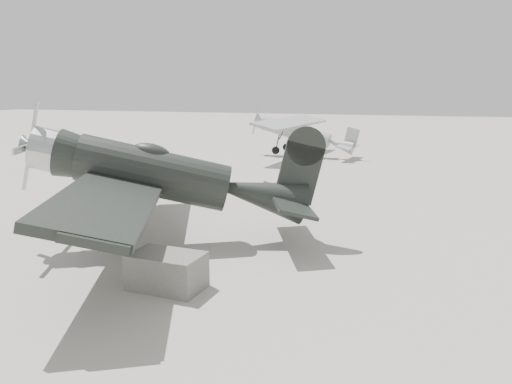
% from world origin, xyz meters
% --- Properties ---
extents(ground, '(160.00, 160.00, 0.00)m').
position_xyz_m(ground, '(0.00, 0.00, 0.00)').
color(ground, gray).
rests_on(ground, ground).
extents(lowwing_monoplane, '(9.31, 12.23, 4.03)m').
position_xyz_m(lowwing_monoplane, '(-0.97, 1.25, 2.13)').
color(lowwing_monoplane, black).
rests_on(lowwing_monoplane, ground).
extents(highwing_monoplane, '(7.69, 10.82, 3.06)m').
position_xyz_m(highwing_monoplane, '(-1.65, 22.38, 1.91)').
color(highwing_monoplane, '#A2A4A7').
rests_on(highwing_monoplane, ground).
extents(equipment_block, '(1.84, 1.22, 0.88)m').
position_xyz_m(equipment_block, '(0.63, -2.00, 0.44)').
color(equipment_block, '#65625E').
rests_on(equipment_block, ground).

